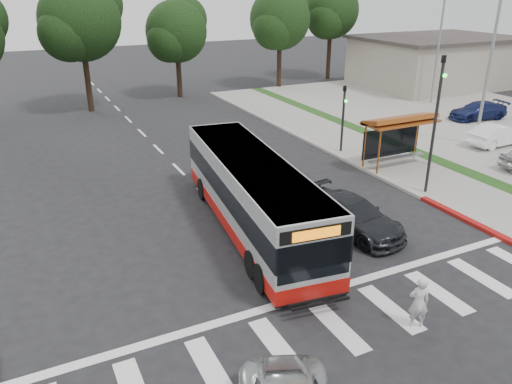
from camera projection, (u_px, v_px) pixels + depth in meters
ground at (261, 251)px, 18.87m from camera, size 140.00×140.00×0.00m
sidewalk_east at (365, 151)px, 29.94m from camera, size 4.00×40.00×0.12m
curb_east at (337, 155)px, 29.12m from camera, size 0.30×40.00×0.15m
curb_east_red at (475, 224)px, 20.84m from camera, size 0.32×6.00×0.15m
parking_lot at (480, 121)px, 36.47m from camera, size 18.00×36.00×0.10m
commercial_building at (435, 63)px, 48.42m from camera, size 14.00×10.00×4.40m
building_roof_cap at (439, 38)px, 47.51m from camera, size 14.60×10.60×0.30m
crosswalk_ladder at (337, 326)px, 14.72m from camera, size 18.00×2.60×0.01m
bus_shelter at (399, 126)px, 26.57m from camera, size 4.20×1.60×2.86m
traffic_signal_ne_tall at (436, 115)px, 22.50m from camera, size 0.18×0.37×6.50m
traffic_signal_ne_short at (343, 112)px, 28.84m from camera, size 0.18×0.37×4.00m
lot_light_front at (492, 48)px, 28.86m from camera, size 1.90×0.35×9.01m
lot_light_mid at (441, 30)px, 39.58m from camera, size 1.90×0.35×9.01m
tree_ne_a at (280, 18)px, 46.16m from camera, size 6.16×5.74×9.30m
tree_ne_b at (331, 9)px, 50.45m from camera, size 6.16×5.74×10.02m
tree_north_a at (81, 19)px, 36.98m from camera, size 6.60×6.15×10.17m
tree_north_b at (177, 30)px, 42.37m from camera, size 5.72×5.33×8.43m
transit_bus at (252, 195)px, 20.01m from camera, size 3.88×11.78×2.99m
pedestrian at (419, 303)px, 14.42m from camera, size 0.71×0.62×1.65m
dark_sedan at (352, 215)px, 20.16m from camera, size 2.73×5.11×1.41m
parked_car_1 at (498, 135)px, 30.61m from camera, size 4.13×1.59×1.34m
parked_car_3 at (478, 111)px, 36.53m from camera, size 4.56×2.34×1.27m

